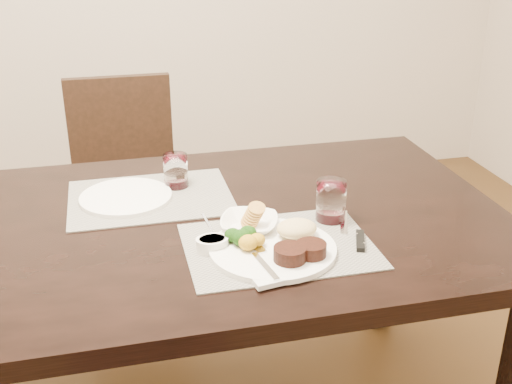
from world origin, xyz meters
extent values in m
cube|color=black|center=(0.00, 0.00, 0.72)|extent=(2.00, 1.00, 0.05)
cube|color=black|center=(0.92, 0.42, 0.35)|extent=(0.08, 0.08, 0.70)
cube|color=black|center=(0.00, 0.85, 0.43)|extent=(0.42, 0.42, 0.04)
cube|color=black|center=(-0.18, 0.67, 0.21)|extent=(0.04, 0.04, 0.41)
cube|color=black|center=(0.18, 0.67, 0.21)|extent=(0.04, 0.04, 0.41)
cube|color=black|center=(-0.18, 1.03, 0.21)|extent=(0.04, 0.04, 0.41)
cube|color=black|center=(0.18, 1.03, 0.21)|extent=(0.04, 0.04, 0.41)
cube|color=black|center=(0.00, 1.04, 0.68)|extent=(0.42, 0.04, 0.45)
cube|color=gray|center=(0.33, -0.19, 0.75)|extent=(0.46, 0.34, 0.00)
cube|color=gray|center=(0.05, 0.17, 0.75)|extent=(0.46, 0.34, 0.00)
cylinder|color=white|center=(0.31, -0.22, 0.76)|extent=(0.31, 0.31, 0.01)
cylinder|color=black|center=(0.33, -0.29, 0.78)|extent=(0.08, 0.08, 0.03)
cylinder|color=black|center=(0.39, -0.28, 0.78)|extent=(0.07, 0.07, 0.03)
ellipsoid|color=#D2BA7E|center=(0.38, -0.18, 0.79)|extent=(0.10, 0.09, 0.04)
ellipsoid|color=#1B430C|center=(0.24, -0.19, 0.79)|extent=(0.05, 0.05, 0.04)
ellipsoid|color=#C18D18|center=(0.25, -0.22, 0.79)|extent=(0.05, 0.05, 0.04)
cube|color=silver|center=(0.27, -0.29, 0.76)|extent=(0.13, 0.19, 0.01)
cube|color=silver|center=(0.27, -0.31, 0.77)|extent=(0.04, 0.13, 0.01)
cube|color=silver|center=(0.27, -0.22, 0.77)|extent=(0.03, 0.05, 0.00)
cube|color=silver|center=(0.53, -0.12, 0.76)|extent=(0.07, 0.14, 0.00)
cube|color=black|center=(0.53, -0.23, 0.76)|extent=(0.05, 0.10, 0.01)
imported|color=white|center=(0.28, -0.10, 0.77)|extent=(0.19, 0.19, 0.04)
cylinder|color=#B58838|center=(0.28, -0.10, 0.80)|extent=(0.04, 0.05, 0.04)
cylinder|color=white|center=(0.17, -0.18, 0.77)|extent=(0.08, 0.08, 0.03)
cylinder|color=black|center=(0.17, -0.18, 0.78)|extent=(0.06, 0.06, 0.01)
cube|color=silver|center=(0.17, -0.12, 0.80)|extent=(0.01, 0.05, 0.04)
cylinder|color=silver|center=(0.50, -0.09, 0.81)|extent=(0.08, 0.08, 0.11)
cylinder|color=#39050B|center=(0.50, -0.09, 0.77)|extent=(0.07, 0.07, 0.03)
cylinder|color=white|center=(-0.02, 0.17, 0.76)|extent=(0.26, 0.26, 0.01)
cylinder|color=silver|center=(0.13, 0.23, 0.80)|extent=(0.07, 0.07, 0.10)
cylinder|color=#39050B|center=(0.13, 0.23, 0.77)|extent=(0.06, 0.06, 0.02)
camera|label=1|loc=(-0.05, -1.53, 1.52)|focal=45.00mm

